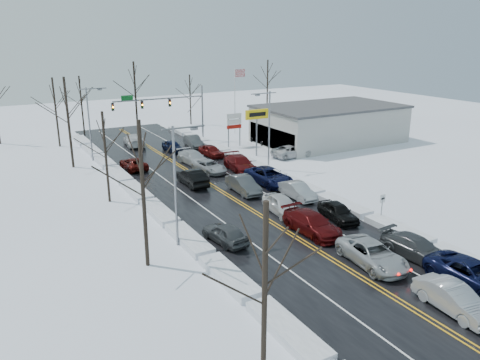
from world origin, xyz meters
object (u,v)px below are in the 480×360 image
oncoming_car_0 (192,185)px  flagpole (236,95)px  tires_plus_sign (257,117)px  dealership_building (329,124)px  traffic_signal_mast (170,105)px

oncoming_car_0 → flagpole: bearing=-127.1°
flagpole → oncoming_car_0: bearing=-128.5°
tires_plus_sign → dealership_building: 13.82m
traffic_signal_mast → dealership_building: traffic_signal_mast is taller
flagpole → dealership_building: flagpole is taller
tires_plus_sign → oncoming_car_0: size_ratio=1.15×
traffic_signal_mast → flagpole: size_ratio=1.33×
oncoming_car_0 → tires_plus_sign: bearing=-148.1°
dealership_building → oncoming_car_0: 27.39m
oncoming_car_0 → traffic_signal_mast: bearing=-103.6°
dealership_building → oncoming_car_0: size_ratio=3.93×
tires_plus_sign → flagpole: 14.79m
dealership_building → traffic_signal_mast: bearing=154.1°
tires_plus_sign → dealership_building: size_ratio=0.29×
tires_plus_sign → flagpole: (4.67, 14.01, 0.93)m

